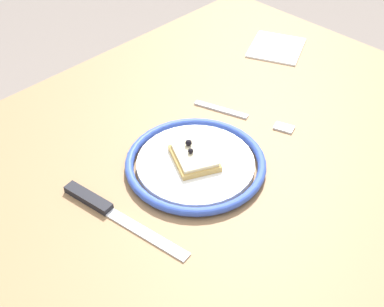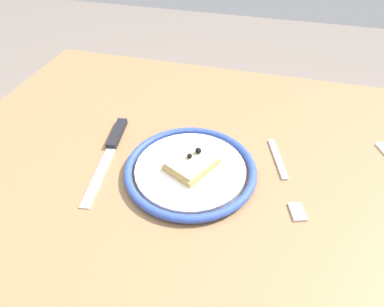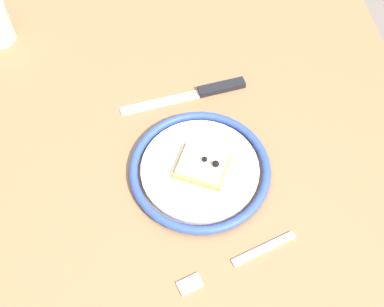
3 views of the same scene
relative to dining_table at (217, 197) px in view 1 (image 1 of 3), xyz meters
name	(u,v)px [view 1 (image 1 of 3)]	position (x,y,z in m)	size (l,w,h in m)	color
dining_table	(217,197)	(0.00, 0.00, 0.00)	(1.08, 0.87, 0.74)	#936D47
plate	(196,163)	(0.04, -0.02, 0.10)	(0.24, 0.24, 0.02)	white
pizza_slice_near	(195,157)	(0.04, -0.02, 0.11)	(0.10, 0.11, 0.03)	tan
knife	(104,207)	(0.21, -0.05, 0.09)	(0.05, 0.24, 0.01)	silver
fork	(244,116)	(-0.13, -0.05, 0.09)	(0.08, 0.20, 0.00)	silver
napkin	(276,48)	(-0.38, -0.17, 0.09)	(0.12, 0.11, 0.00)	white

